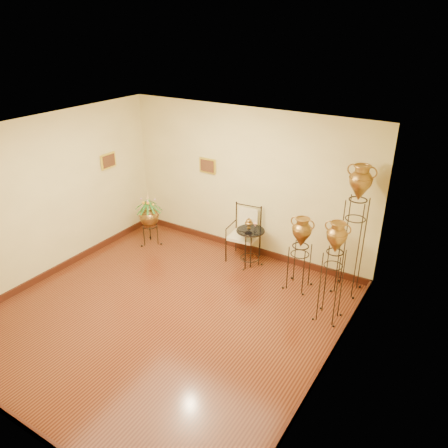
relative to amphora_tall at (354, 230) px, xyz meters
The scene contains 8 objects.
ground 3.25m from the amphora_tall, 135.00° to the right, with size 5.00×5.00×0.00m, color brown.
room_shell 3.10m from the amphora_tall, 135.17° to the right, with size 5.02×5.02×2.81m.
amphora_tall is the anchor object (origin of this frame).
amphora_mid 0.95m from the amphora_tall, 90.00° to the right, with size 0.46×0.46×1.64m.
amphora_short 0.94m from the amphora_tall, 154.69° to the right, with size 0.48×0.48×1.32m.
planter_urn 3.97m from the amphora_tall, behind, with size 0.60×0.60×1.13m.
armchair 2.10m from the amphora_tall, behind, with size 0.64×0.60×1.03m.
side_table 1.94m from the amphora_tall, behind, with size 0.65×0.65×0.92m.
Camera 1 is at (3.70, -4.21, 4.18)m, focal length 35.00 mm.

